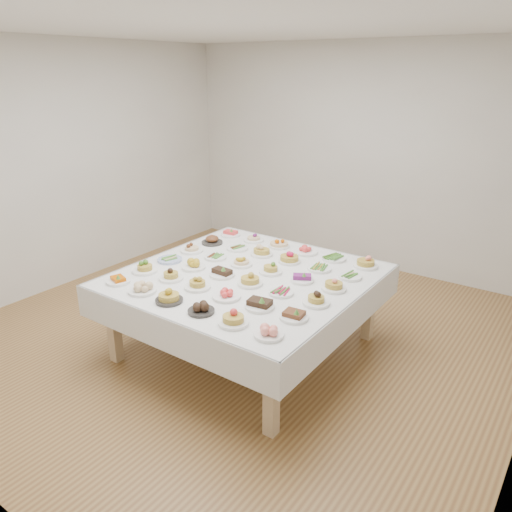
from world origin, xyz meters
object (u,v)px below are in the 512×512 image
Objects in this scene: display_table at (246,282)px; dish_35 at (366,261)px; dish_0 at (118,279)px; dish_18 at (192,247)px.

dish_35 reaches higher than display_table.
dish_35 is (0.78, 0.78, 0.13)m from display_table.
dish_35 reaches higher than dish_0.
display_table is 9.24× the size of dish_35.
dish_0 is at bearing -89.28° from dish_18.
dish_0 reaches higher than display_table.
dish_18 is 1.70m from dish_35.
dish_0 is 0.94m from dish_18.
dish_0 is 0.92× the size of dish_18.
dish_18 is at bearing -158.37° from dish_35.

